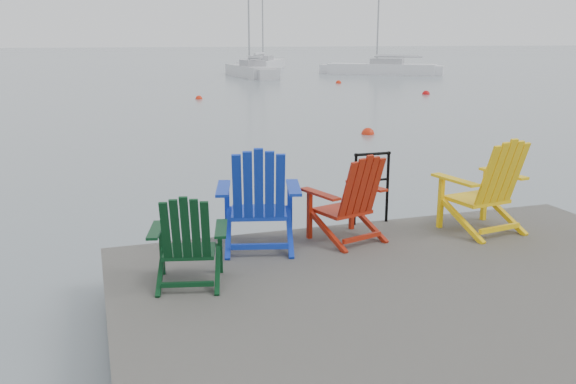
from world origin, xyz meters
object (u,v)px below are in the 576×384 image
object	(u,v)px
handrail	(372,181)
buoy_a	(368,134)
buoy_b	(199,99)
buoy_c	(426,94)
sailboat_near	(251,72)
chair_yellow	(487,185)
chair_green	(188,239)
chair_red	(350,198)
chair_blue	(259,198)
sailboat_mid	(262,65)
sailboat_far	(382,70)
buoy_d	(339,83)

from	to	relation	value
handrail	buoy_a	world-z (taller)	handrail
buoy_b	buoy_c	xyz separation A→B (m)	(11.37, -1.14, 0.00)
sailboat_near	buoy_a	world-z (taller)	sailboat_near
chair_yellow	buoy_a	size ratio (longest dim) A/B	2.94
handrail	chair_green	bearing A→B (deg)	-152.71
handrail	chair_red	size ratio (longest dim) A/B	0.89
chair_blue	sailboat_mid	world-z (taller)	sailboat_mid
chair_blue	sailboat_far	xyz separation A→B (m)	(20.62, 38.19, -0.72)
chair_red	buoy_b	bearing A→B (deg)	67.97
sailboat_mid	buoy_c	bearing A→B (deg)	-62.22
buoy_c	buoy_d	distance (m)	8.80
chair_red	buoy_a	xyz separation A→B (m)	(5.07, 10.17, -1.01)
chair_red	buoy_a	bearing A→B (deg)	47.08
buoy_a	buoy_d	bearing A→B (deg)	69.67
handrail	buoy_c	distance (m)	24.52
chair_blue	chair_yellow	bearing A→B (deg)	9.63
buoy_b	buoy_c	size ratio (longest dim) A/B	0.84
handrail	sailboat_mid	bearing A→B (deg)	75.88
buoy_b	handrail	bearing A→B (deg)	-94.34
chair_yellow	sailboat_mid	size ratio (longest dim) A/B	0.08
chair_yellow	sailboat_near	world-z (taller)	sailboat_near
buoy_d	chair_red	bearing A→B (deg)	-112.47
sailboat_far	chair_red	bearing A→B (deg)	-170.92
sailboat_near	buoy_b	bearing A→B (deg)	-115.53
chair_green	sailboat_far	world-z (taller)	sailboat_far
handrail	sailboat_mid	xyz separation A→B (m)	(12.18, 48.41, -0.69)
chair_blue	buoy_d	xyz separation A→B (m)	(13.47, 29.97, -1.08)
chair_red	sailboat_mid	world-z (taller)	sailboat_mid
sailboat_near	chair_blue	bearing A→B (deg)	-107.21
sailboat_far	chair_green	bearing A→B (deg)	-172.72
sailboat_near	sailboat_mid	distance (m)	11.36
sailboat_near	buoy_a	bearing A→B (deg)	-100.37
sailboat_near	buoy_b	world-z (taller)	sailboat_near
handrail	sailboat_near	world-z (taller)	sailboat_near
sailboat_mid	buoy_a	world-z (taller)	sailboat_mid
sailboat_mid	buoy_a	bearing A→B (deg)	-75.14
chair_red	buoy_a	world-z (taller)	chair_red
chair_red	buoy_d	world-z (taller)	chair_red
chair_green	chair_yellow	size ratio (longest dim) A/B	0.79
chair_blue	buoy_d	size ratio (longest dim) A/B	3.11
handrail	buoy_a	size ratio (longest dim) A/B	2.33
chair_yellow	handrail	bearing A→B (deg)	137.90
chair_green	buoy_d	distance (m)	33.96
chair_red	sailboat_mid	bearing A→B (deg)	59.01
sailboat_near	sailboat_mid	size ratio (longest dim) A/B	0.75
chair_red	sailboat_near	world-z (taller)	sailboat_near
chair_yellow	sailboat_mid	bearing A→B (deg)	68.42
chair_red	chair_yellow	size ratio (longest dim) A/B	0.89
sailboat_far	buoy_a	world-z (taller)	sailboat_far
chair_red	chair_yellow	world-z (taller)	chair_yellow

